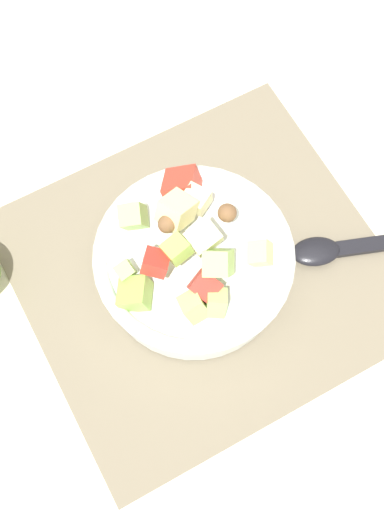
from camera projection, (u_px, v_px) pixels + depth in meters
The scene contains 4 objects.
ground_plane at pixel (202, 272), 0.83m from camera, with size 2.40×2.40×0.00m, color silver.
placemat at pixel (202, 271), 0.83m from camera, with size 0.40×0.38×0.01m, color #756B56.
salad_bowl at pixel (191, 258), 0.79m from camera, with size 0.22×0.22×0.12m.
serving_spoon at pixel (345, 248), 0.83m from camera, with size 0.19×0.09×0.01m.
Camera 1 is at (0.15, 0.26, 0.77)m, focal length 50.11 mm.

